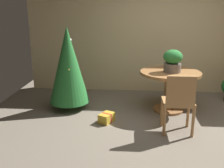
{
  "coord_description": "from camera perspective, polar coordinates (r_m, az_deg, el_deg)",
  "views": [
    {
      "loc": [
        -0.74,
        -3.55,
        1.77
      ],
      "look_at": [
        -1.03,
        0.42,
        0.64
      ],
      "focal_mm": 41.67,
      "sensor_mm": 36.0,
      "label": 1
    }
  ],
  "objects": [
    {
      "name": "gift_box_gold",
      "position": [
        4.29,
        -1.2,
        -7.42
      ],
      "size": [
        0.28,
        0.31,
        0.15
      ],
      "color": "gold",
      "rests_on": "ground_plane"
    },
    {
      "name": "wooden_chair_near",
      "position": [
        3.87,
        14.47,
        -3.47
      ],
      "size": [
        0.45,
        0.39,
        0.91
      ],
      "color": "#B27F4C",
      "rests_on": "ground_plane"
    },
    {
      "name": "holiday_tree",
      "position": [
        4.74,
        -9.58,
        4.13
      ],
      "size": [
        0.73,
        0.73,
        1.52
      ],
      "color": "brown",
      "rests_on": "ground_plane"
    },
    {
      "name": "flower_vase",
      "position": [
        4.62,
        13.16,
        5.07
      ],
      "size": [
        0.33,
        0.33,
        0.39
      ],
      "color": "#665B51",
      "rests_on": "round_dining_table"
    },
    {
      "name": "ground_plane",
      "position": [
        4.04,
        14.62,
        -10.69
      ],
      "size": [
        6.6,
        6.6,
        0.0
      ],
      "primitive_type": "plane",
      "color": "#756B5B"
    },
    {
      "name": "back_wall_panel",
      "position": [
        5.82,
        11.74,
        10.93
      ],
      "size": [
        6.0,
        0.1,
        2.6
      ],
      "primitive_type": "cube",
      "color": "beige",
      "rests_on": "ground_plane"
    },
    {
      "name": "round_dining_table",
      "position": [
        4.74,
        12.58,
        0.33
      ],
      "size": [
        1.06,
        1.06,
        0.73
      ],
      "color": "#9E6B3D",
      "rests_on": "ground_plane"
    }
  ]
}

